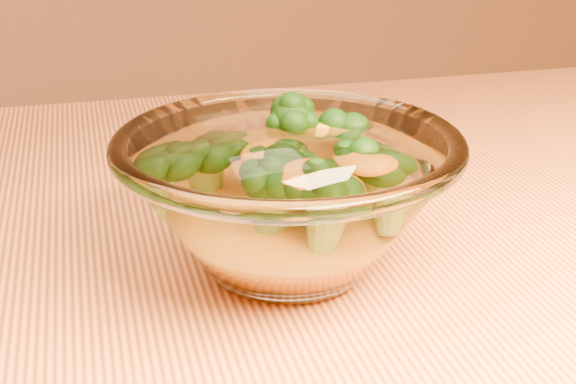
# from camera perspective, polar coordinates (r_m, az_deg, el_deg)

# --- Properties ---
(glass_bowl) EXTENTS (0.20, 0.20, 0.09)m
(glass_bowl) POSITION_cam_1_polar(r_m,az_deg,el_deg) (0.47, -0.00, -0.50)
(glass_bowl) COLOR white
(glass_bowl) RESTS_ON table
(cheese_sauce) EXTENTS (0.12, 0.12, 0.03)m
(cheese_sauce) POSITION_cam_1_polar(r_m,az_deg,el_deg) (0.48, -0.00, -2.59)
(cheese_sauce) COLOR orange
(cheese_sauce) RESTS_ON glass_bowl
(broccoli_heap) EXTENTS (0.14, 0.12, 0.07)m
(broccoli_heap) POSITION_cam_1_polar(r_m,az_deg,el_deg) (0.47, 0.59, 1.35)
(broccoli_heap) COLOR black
(broccoli_heap) RESTS_ON cheese_sauce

